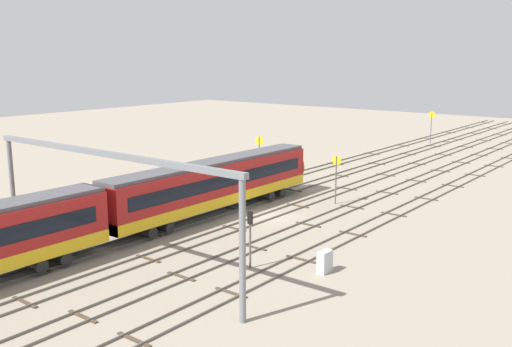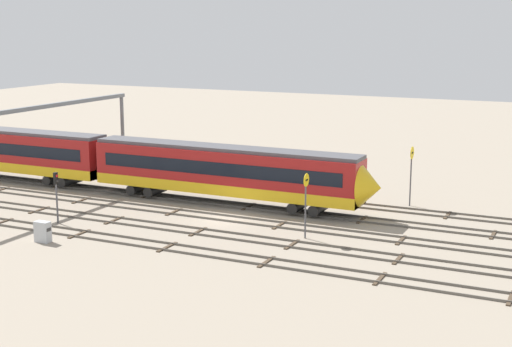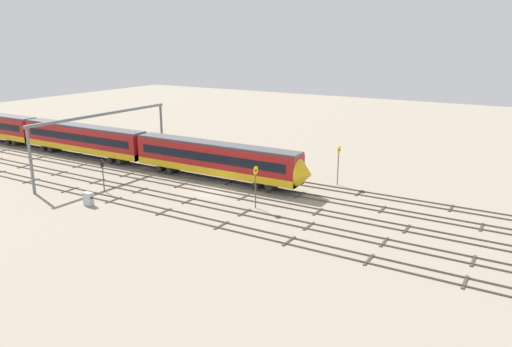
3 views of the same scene
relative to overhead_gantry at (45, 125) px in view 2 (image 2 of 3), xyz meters
name	(u,v)px [view 2 (image 2 of 3)]	position (x,y,z in m)	size (l,w,h in m)	color
ground_plane	(225,219)	(17.46, 0.14, -6.42)	(202.68, 202.68, 0.00)	gray
track_near_foreground	(167,247)	(17.46, -8.32, -6.35)	(186.68, 2.40, 0.16)	#59544C
track_second_near	(198,231)	(17.46, -4.09, -6.35)	(186.68, 2.40, 0.16)	#59544C
track_middle	(225,218)	(17.46, 0.14, -6.35)	(186.68, 2.40, 0.16)	#59544C
track_with_train	(249,206)	(17.46, 4.37, -6.35)	(186.68, 2.40, 0.16)	#59544C
track_far_background	(270,196)	(17.46, 8.60, -6.35)	(186.68, 2.40, 0.16)	#59544C
overhead_gantry	(45,125)	(0.00, 0.00, 0.00)	(0.40, 23.21, 8.17)	slate
speed_sign_mid_trackside	(411,166)	(29.49, 10.53, -3.04)	(0.14, 1.05, 5.03)	#4C4C51
speed_sign_distant_end	(306,196)	(25.15, -2.17, -3.32)	(0.14, 0.94, 4.71)	#4C4C51
signal_light_trackside_approach	(56,190)	(6.57, -6.54, -3.80)	(0.31, 0.32, 3.97)	#4C4C51
relay_cabinet	(43,232)	(8.93, -10.91, -5.68)	(1.12, 0.61, 1.48)	#B2B7BC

